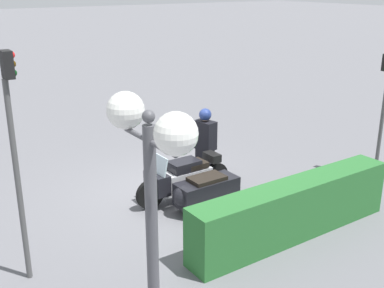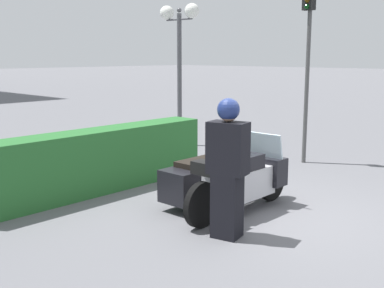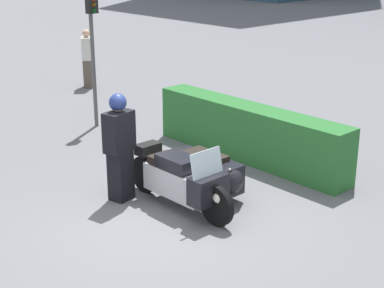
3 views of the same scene
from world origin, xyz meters
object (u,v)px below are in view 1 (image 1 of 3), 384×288
at_px(officer_rider, 205,144).
at_px(twin_lamp_post, 150,179).
at_px(police_motorcycle, 191,184).
at_px(traffic_light_near, 14,138).
at_px(traffic_light_far, 384,97).
at_px(hedge_bush_curbside, 294,210).

relative_size(officer_rider, twin_lamp_post, 0.50).
relative_size(police_motorcycle, traffic_light_near, 0.65).
bearing_deg(twin_lamp_post, police_motorcycle, -128.12).
bearing_deg(traffic_light_far, twin_lamp_post, 15.45).
distance_m(police_motorcycle, traffic_light_far, 5.12).
distance_m(police_motorcycle, officer_rider, 1.36).
height_order(police_motorcycle, traffic_light_far, traffic_light_far).
bearing_deg(traffic_light_far, officer_rider, -33.84).
relative_size(twin_lamp_post, traffic_light_near, 0.98).
relative_size(hedge_bush_curbside, twin_lamp_post, 1.25).
xyz_separation_m(police_motorcycle, traffic_light_far, (-4.72, 1.22, 1.55)).
bearing_deg(traffic_light_near, traffic_light_far, -1.76).
relative_size(police_motorcycle, officer_rider, 1.30).
height_order(twin_lamp_post, traffic_light_near, traffic_light_near).
height_order(hedge_bush_curbside, traffic_light_near, traffic_light_near).
height_order(hedge_bush_curbside, twin_lamp_post, twin_lamp_post).
distance_m(officer_rider, hedge_bush_curbside, 3.07).
height_order(police_motorcycle, traffic_light_near, traffic_light_near).
height_order(officer_rider, hedge_bush_curbside, officer_rider).
distance_m(police_motorcycle, twin_lamp_post, 5.97).
bearing_deg(police_motorcycle, traffic_light_far, 165.08).
bearing_deg(hedge_bush_curbside, officer_rider, -92.32).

